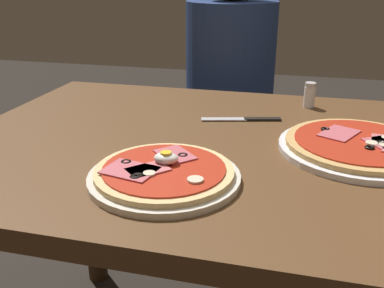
{
  "coord_description": "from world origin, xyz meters",
  "views": [
    {
      "loc": [
        0.16,
        -0.87,
        1.08
      ],
      "look_at": [
        -0.03,
        -0.11,
        0.76
      ],
      "focal_mm": 40.83,
      "sensor_mm": 36.0,
      "label": 1
    }
  ],
  "objects_px": {
    "knife": "(247,119)",
    "salt_shaker": "(310,95)",
    "dining_table": "(218,189)",
    "pizza_across_left": "(359,146)",
    "diner_person": "(229,117)",
    "pizza_foreground": "(164,174)"
  },
  "relations": [
    {
      "from": "pizza_across_left",
      "to": "salt_shaker",
      "type": "height_order",
      "value": "salt_shaker"
    },
    {
      "from": "salt_shaker",
      "to": "pizza_foreground",
      "type": "bearing_deg",
      "value": -115.29
    },
    {
      "from": "dining_table",
      "to": "pizza_across_left",
      "type": "bearing_deg",
      "value": 1.94
    },
    {
      "from": "dining_table",
      "to": "salt_shaker",
      "type": "bearing_deg",
      "value": 58.74
    },
    {
      "from": "salt_shaker",
      "to": "diner_person",
      "type": "bearing_deg",
      "value": 125.85
    },
    {
      "from": "pizza_across_left",
      "to": "knife",
      "type": "bearing_deg",
      "value": 149.9
    },
    {
      "from": "dining_table",
      "to": "pizza_across_left",
      "type": "relative_size",
      "value": 3.61
    },
    {
      "from": "dining_table",
      "to": "diner_person",
      "type": "relative_size",
      "value": 0.97
    },
    {
      "from": "dining_table",
      "to": "pizza_across_left",
      "type": "height_order",
      "value": "pizza_across_left"
    },
    {
      "from": "dining_table",
      "to": "pizza_across_left",
      "type": "xyz_separation_m",
      "value": [
        0.28,
        0.01,
        0.13
      ]
    },
    {
      "from": "knife",
      "to": "diner_person",
      "type": "distance_m",
      "value": 0.58
    },
    {
      "from": "pizza_across_left",
      "to": "diner_person",
      "type": "xyz_separation_m",
      "value": [
        -0.38,
        0.68,
        -0.19
      ]
    },
    {
      "from": "knife",
      "to": "salt_shaker",
      "type": "xyz_separation_m",
      "value": [
        0.15,
        0.15,
        0.03
      ]
    },
    {
      "from": "dining_table",
      "to": "diner_person",
      "type": "xyz_separation_m",
      "value": [
        -0.09,
        0.69,
        -0.06
      ]
    },
    {
      "from": "pizza_across_left",
      "to": "knife",
      "type": "relative_size",
      "value": 1.64
    },
    {
      "from": "pizza_across_left",
      "to": "pizza_foreground",
      "type": "bearing_deg",
      "value": -147.23
    },
    {
      "from": "pizza_across_left",
      "to": "salt_shaker",
      "type": "relative_size",
      "value": 4.75
    },
    {
      "from": "pizza_foreground",
      "to": "knife",
      "type": "bearing_deg",
      "value": 74.94
    },
    {
      "from": "knife",
      "to": "pizza_across_left",
      "type": "bearing_deg",
      "value": -30.1
    },
    {
      "from": "pizza_across_left",
      "to": "diner_person",
      "type": "distance_m",
      "value": 0.8
    },
    {
      "from": "pizza_foreground",
      "to": "pizza_across_left",
      "type": "distance_m",
      "value": 0.41
    },
    {
      "from": "pizza_foreground",
      "to": "pizza_across_left",
      "type": "height_order",
      "value": "pizza_foreground"
    }
  ]
}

